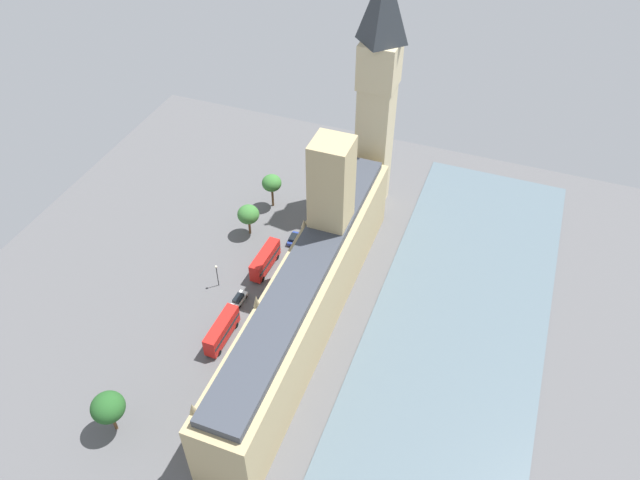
% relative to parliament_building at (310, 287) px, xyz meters
% --- Properties ---
extents(ground_plane, '(144.65, 144.65, 0.00)m').
position_rel_parliament_building_xyz_m(ground_plane, '(2.00, 1.70, -9.77)').
color(ground_plane, '#565659').
extents(river_thames, '(34.59, 130.18, 0.25)m').
position_rel_parliament_building_xyz_m(river_thames, '(-28.56, 1.70, -9.65)').
color(river_thames, slate).
rests_on(river_thames, ground).
extents(parliament_building, '(10.75, 74.65, 35.92)m').
position_rel_parliament_building_xyz_m(parliament_building, '(0.00, 0.00, 0.00)').
color(parliament_building, tan).
rests_on(parliament_building, ground).
extents(clock_tower, '(8.39, 8.39, 58.79)m').
position_rel_parliament_building_xyz_m(clock_tower, '(0.15, -41.94, 20.66)').
color(clock_tower, '#CCBA8E').
rests_on(clock_tower, ground).
extents(car_blue_leading, '(2.02, 4.52, 1.74)m').
position_rel_parliament_building_xyz_m(car_blue_leading, '(12.31, -20.75, -8.89)').
color(car_blue_leading, navy).
rests_on(car_blue_leading, ground).
extents(double_decker_bus_corner, '(2.92, 10.57, 4.75)m').
position_rel_parliament_building_xyz_m(double_decker_bus_corner, '(14.72, -10.39, -7.14)').
color(double_decker_bus_corner, red).
rests_on(double_decker_bus_corner, ground).
extents(car_white_opposite_hall, '(2.05, 4.73, 1.74)m').
position_rel_parliament_building_xyz_m(car_white_opposite_hall, '(15.82, 0.74, -8.89)').
color(car_white_opposite_hall, silver).
rests_on(car_white_opposite_hall, ground).
extents(double_decker_bus_midblock, '(2.72, 10.52, 4.75)m').
position_rel_parliament_building_xyz_m(double_decker_bus_midblock, '(14.50, 10.66, -7.14)').
color(double_decker_bus_midblock, red).
rests_on(double_decker_bus_midblock, ground).
extents(pedestrian_trailing, '(0.65, 0.57, 1.64)m').
position_rel_parliament_building_xyz_m(pedestrian_trailing, '(8.64, -4.90, -9.04)').
color(pedestrian_trailing, maroon).
rests_on(pedestrian_trailing, ground).
extents(pedestrian_far_end, '(0.56, 0.64, 1.56)m').
position_rel_parliament_building_xyz_m(pedestrian_far_end, '(8.19, -22.68, -9.07)').
color(pedestrian_far_end, maroon).
rests_on(pedestrian_far_end, ground).
extents(plane_tree_kerbside, '(5.83, 5.83, 9.10)m').
position_rel_parliament_building_xyz_m(plane_tree_kerbside, '(22.90, 34.88, -3.18)').
color(plane_tree_kerbside, brown).
rests_on(plane_tree_kerbside, ground).
extents(plane_tree_near_tower, '(5.08, 5.08, 7.93)m').
position_rel_parliament_building_xyz_m(plane_tree_near_tower, '(23.03, -19.86, -4.04)').
color(plane_tree_near_tower, brown).
rests_on(plane_tree_near_tower, ground).
extents(plane_tree_under_trees, '(4.77, 4.77, 8.98)m').
position_rel_parliament_building_xyz_m(plane_tree_under_trees, '(22.12, -31.28, -2.89)').
color(plane_tree_under_trees, brown).
rests_on(plane_tree_under_trees, ground).
extents(street_lamp_by_river_gate, '(0.56, 0.56, 5.92)m').
position_rel_parliament_building_xyz_m(street_lamp_by_river_gate, '(22.11, -2.09, -5.61)').
color(street_lamp_by_river_gate, black).
rests_on(street_lamp_by_river_gate, ground).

